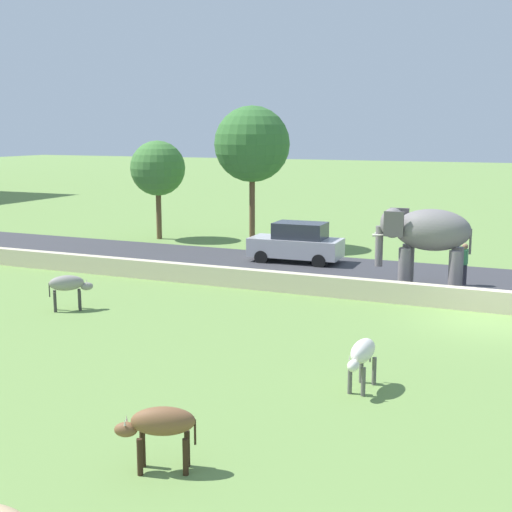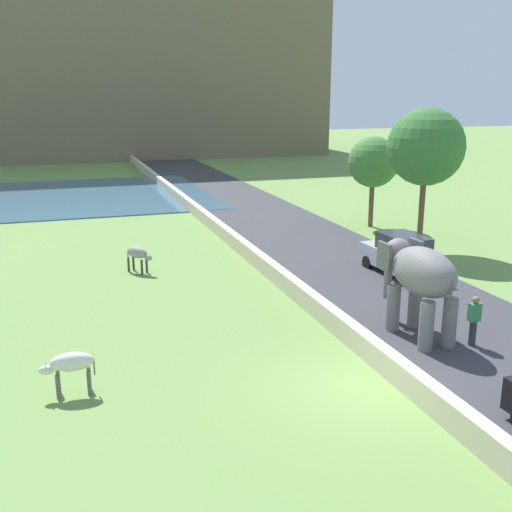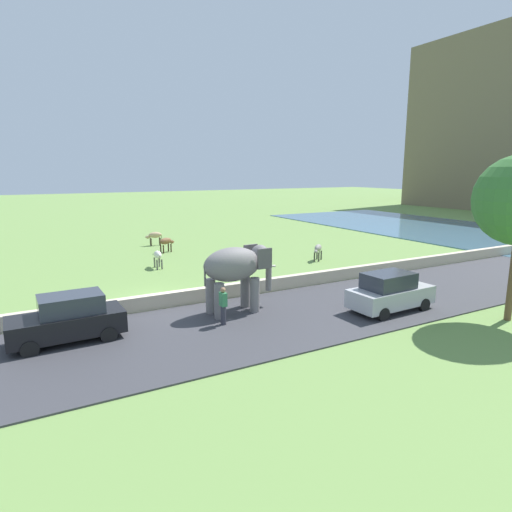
{
  "view_description": "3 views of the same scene",
  "coord_description": "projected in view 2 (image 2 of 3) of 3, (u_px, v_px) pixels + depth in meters",
  "views": [
    {
      "loc": [
        -21.78,
        -1.76,
        5.76
      ],
      "look_at": [
        0.89,
        8.12,
        1.29
      ],
      "focal_mm": 49.13,
      "sensor_mm": 36.0,
      "label": 1
    },
    {
      "loc": [
        -7.05,
        -12.87,
        7.52
      ],
      "look_at": [
        -0.38,
        7.28,
        1.8
      ],
      "focal_mm": 42.21,
      "sensor_mm": 36.0,
      "label": 2
    },
    {
      "loc": [
        19.93,
        -5.6,
        6.25
      ],
      "look_at": [
        -2.03,
        6.53,
        1.26
      ],
      "focal_mm": 30.2,
      "sensor_mm": 36.0,
      "label": 3
    }
  ],
  "objects": [
    {
      "name": "barrier_wall",
      "position": [
        222.0,
        230.0,
        32.66
      ],
      "size": [
        0.4,
        110.0,
        0.72
      ],
      "primitive_type": "cube",
      "color": "beige",
      "rests_on": "ground"
    },
    {
      "name": "tree_near",
      "position": [
        426.0,
        147.0,
        28.76
      ],
      "size": [
        3.71,
        3.71,
        6.93
      ],
      "color": "brown",
      "rests_on": "ground"
    },
    {
      "name": "cow_grey",
      "position": [
        138.0,
        254.0,
        26.0
      ],
      "size": [
        1.15,
        1.28,
        1.15
      ],
      "color": "gray",
      "rests_on": "ground"
    },
    {
      "name": "ground_plane",
      "position": [
        356.0,
        388.0,
        15.9
      ],
      "size": [
        220.0,
        220.0,
        0.0
      ],
      "primitive_type": "plane",
      "color": "#6B8E47"
    },
    {
      "name": "tree_mid",
      "position": [
        373.0,
        162.0,
        34.34
      ],
      "size": [
        2.89,
        2.89,
        5.21
      ],
      "color": "brown",
      "rests_on": "ground"
    },
    {
      "name": "cow_white",
      "position": [
        70.0,
        364.0,
        15.38
      ],
      "size": [
        1.4,
        0.51,
        1.15
      ],
      "color": "silver",
      "rests_on": "ground"
    },
    {
      "name": "hill_distant",
      "position": [
        54.0,
        43.0,
        76.07
      ],
      "size": [
        64.0,
        28.0,
        27.44
      ],
      "primitive_type": "cube",
      "color": "#75664C",
      "rests_on": "ground"
    },
    {
      "name": "elephant",
      "position": [
        419.0,
        276.0,
        18.75
      ],
      "size": [
        1.53,
        3.49,
        2.99
      ],
      "color": "slate",
      "rests_on": "ground"
    },
    {
      "name": "car_silver",
      "position": [
        401.0,
        255.0,
        25.58
      ],
      "size": [
        1.91,
        4.06,
        1.8
      ],
      "color": "#B7B7BC",
      "rests_on": "ground"
    },
    {
      "name": "road_surface",
      "position": [
        275.0,
        224.0,
        35.73
      ],
      "size": [
        7.0,
        120.0,
        0.06
      ],
      "primitive_type": "cube",
      "color": "#38383D",
      "rests_on": "ground"
    },
    {
      "name": "person_beside_elephant",
      "position": [
        474.0,
        320.0,
        18.29
      ],
      "size": [
        0.36,
        0.22,
        1.63
      ],
      "color": "#33333D",
      "rests_on": "ground"
    }
  ]
}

